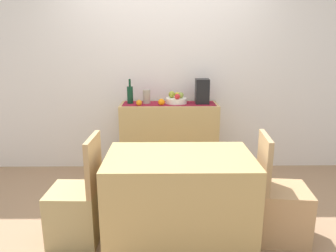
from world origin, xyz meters
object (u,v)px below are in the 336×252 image
object	(u,v)px
ceramic_vase	(147,97)
chair_near_window	(77,210)
wine_bottle	(130,95)
dining_table	(179,198)
chair_by_corner	(280,208)
coffee_maker	(202,91)
fruit_bowl	(176,101)
sideboard_console	(169,139)

from	to	relation	value
ceramic_vase	chair_near_window	size ratio (longest dim) A/B	0.19
wine_bottle	dining_table	bearing A→B (deg)	-69.27
chair_near_window	chair_by_corner	world-z (taller)	same
dining_table	chair_near_window	xyz separation A→B (m)	(-0.85, -0.00, -0.10)
coffee_maker	fruit_bowl	bearing A→B (deg)	180.00
coffee_maker	dining_table	bearing A→B (deg)	-103.37
ceramic_vase	dining_table	xyz separation A→B (m)	(0.33, -1.41, -0.61)
fruit_bowl	chair_by_corner	bearing A→B (deg)	-59.47
fruit_bowl	chair_by_corner	distance (m)	1.77
dining_table	ceramic_vase	bearing A→B (deg)	103.37
wine_bottle	coffee_maker	bearing A→B (deg)	-0.00
wine_bottle	ceramic_vase	xyz separation A→B (m)	(0.20, -0.00, -0.03)
fruit_bowl	coffee_maker	size ratio (longest dim) A/B	0.86
dining_table	chair_near_window	world-z (taller)	chair_near_window
sideboard_console	wine_bottle	xyz separation A→B (m)	(-0.47, 0.00, 0.56)
wine_bottle	ceramic_vase	distance (m)	0.20
fruit_bowl	wine_bottle	xyz separation A→B (m)	(-0.56, 0.00, 0.08)
dining_table	chair_by_corner	size ratio (longest dim) A/B	1.31
coffee_maker	chair_by_corner	size ratio (longest dim) A/B	0.33
coffee_maker	ceramic_vase	xyz separation A→B (m)	(-0.67, 0.00, -0.07)
sideboard_console	chair_near_window	xyz separation A→B (m)	(-0.79, -1.41, -0.18)
wine_bottle	ceramic_vase	bearing A→B (deg)	-0.00
wine_bottle	ceramic_vase	world-z (taller)	wine_bottle
fruit_bowl	sideboard_console	bearing A→B (deg)	180.00
coffee_maker	chair_near_window	size ratio (longest dim) A/B	0.33
coffee_maker	ceramic_vase	bearing A→B (deg)	180.00
sideboard_console	coffee_maker	world-z (taller)	coffee_maker
chair_near_window	fruit_bowl	bearing A→B (deg)	58.10
ceramic_vase	chair_by_corner	size ratio (longest dim) A/B	0.19
wine_bottle	coffee_maker	size ratio (longest dim) A/B	1.00
coffee_maker	dining_table	size ratio (longest dim) A/B	0.25
chair_near_window	chair_by_corner	xyz separation A→B (m)	(1.71, 0.00, 0.00)
fruit_bowl	dining_table	size ratio (longest dim) A/B	0.22
coffee_maker	dining_table	xyz separation A→B (m)	(-0.33, -1.41, -0.68)
chair_near_window	dining_table	bearing A→B (deg)	0.03
fruit_bowl	wine_bottle	bearing A→B (deg)	180.00
wine_bottle	coffee_maker	world-z (taller)	same
fruit_bowl	chair_near_window	distance (m)	1.79
fruit_bowl	dining_table	xyz separation A→B (m)	(-0.02, -1.41, -0.57)
wine_bottle	chair_by_corner	bearing A→B (deg)	-45.41
sideboard_console	ceramic_vase	bearing A→B (deg)	180.00
fruit_bowl	ceramic_vase	xyz separation A→B (m)	(-0.36, 0.00, 0.05)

